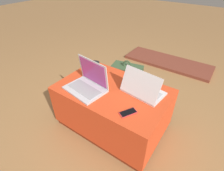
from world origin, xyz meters
TOP-DOWN VIEW (x-y plane):
  - ground_plane at (0.00, 0.00)m, footprint 14.00×14.00m
  - ottoman at (0.00, 0.00)m, footprint 1.02×0.66m
  - laptop_near at (-0.19, -0.12)m, footprint 0.39×0.30m
  - laptop_far at (0.25, 0.09)m, footprint 0.38×0.27m
  - cell_phone at (0.27, -0.19)m, footprint 0.12×0.15m
  - backpack at (-0.14, 0.50)m, footprint 0.38×0.30m
  - coffee_mug at (-0.34, 0.17)m, footprint 0.13×0.09m
  - fireplace_hearth at (0.00, 1.65)m, footprint 1.40×0.50m

SIDE VIEW (x-z plane):
  - ground_plane at x=0.00m, z-range 0.00..0.00m
  - fireplace_hearth at x=0.00m, z-range 0.00..0.04m
  - backpack at x=-0.14m, z-range -0.05..0.47m
  - ottoman at x=0.00m, z-range 0.00..0.47m
  - cell_phone at x=0.27m, z-range 0.47..0.48m
  - coffee_mug at x=-0.34m, z-range 0.47..0.56m
  - laptop_far at x=0.25m, z-range 0.40..0.63m
  - laptop_near at x=-0.19m, z-range 0.39..0.66m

